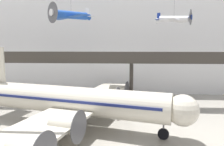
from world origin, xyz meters
The scene contains 5 objects.
hangar_back_wall centered at (0.00, 32.64, 13.43)m, with size 140.00×3.00×26.86m.
mezzanine_walkway centered at (0.00, 20.38, 8.27)m, with size 110.00×3.20×9.92m.
airliner_silver_main centered at (-8.24, 9.77, 3.65)m, with size 31.90×36.95×10.73m.
suspended_plane_blue_trainer centered at (-10.44, 19.57, 16.13)m, with size 8.03×7.97×7.69m.
suspended_plane_white_twin centered at (7.62, 22.94, 15.73)m, with size 6.69×7.63×7.69m.
Camera 1 is at (-0.95, -18.21, 10.96)m, focal length 35.00 mm.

